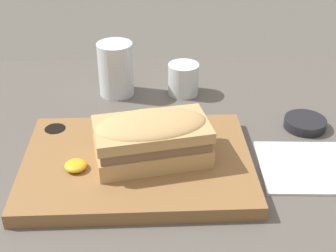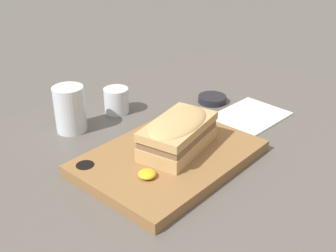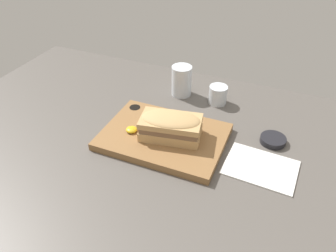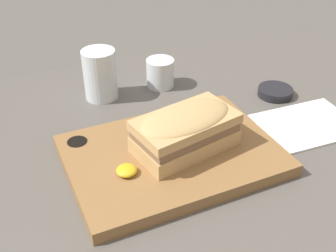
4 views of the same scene
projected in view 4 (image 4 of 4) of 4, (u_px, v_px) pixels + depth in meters
The scene contains 8 objects.
dining_table at pixel (164, 183), 70.79cm from camera, with size 143.11×96.66×2.00cm.
serving_board at pixel (171, 155), 73.62cm from camera, with size 35.98×25.70×2.35cm.
sandwich at pixel (185, 129), 71.36cm from camera, with size 18.84×12.52×7.40cm.
mustard_dollop at pixel (127, 170), 67.37cm from camera, with size 3.37×3.37×1.35cm.
water_glass at pixel (100, 77), 90.23cm from camera, with size 7.18×7.18×10.92cm.
wine_glass at pixel (160, 74), 95.51cm from camera, with size 6.32×6.32×6.44cm.
napkin at pixel (307, 124), 83.40cm from camera, with size 19.74×15.10×0.40cm.
condiment_dish at pixel (275, 92), 92.85cm from camera, with size 7.57×7.57×1.79cm.
Camera 4 is at (-21.45, -48.83, 48.54)cm, focal length 45.00 mm.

